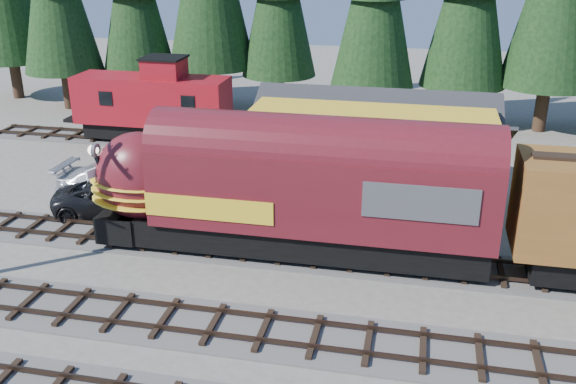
% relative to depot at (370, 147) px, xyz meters
% --- Properties ---
extents(ground, '(120.00, 120.00, 0.00)m').
position_rel_depot_xyz_m(ground, '(0.00, -10.50, -2.96)').
color(ground, '#6B665B').
rests_on(ground, ground).
extents(track_spur, '(32.00, 3.20, 0.33)m').
position_rel_depot_xyz_m(track_spur, '(-10.00, 7.50, -2.90)').
color(track_spur, '#4C4947').
rests_on(track_spur, ground).
extents(depot, '(12.80, 7.00, 5.30)m').
position_rel_depot_xyz_m(depot, '(0.00, 0.00, 0.00)').
color(depot, orange).
rests_on(depot, ground).
extents(locomotive, '(17.27, 3.43, 4.69)m').
position_rel_depot_xyz_m(locomotive, '(-3.23, -6.50, -0.24)').
color(locomotive, black).
rests_on(locomotive, ground).
extents(caboose, '(10.02, 2.91, 5.21)m').
position_rel_depot_xyz_m(caboose, '(-14.76, 7.50, -0.38)').
color(caboose, black).
rests_on(caboose, ground).
extents(pickup_truck_a, '(6.34, 4.24, 1.62)m').
position_rel_depot_xyz_m(pickup_truck_a, '(-12.04, -3.96, -2.15)').
color(pickup_truck_a, black).
rests_on(pickup_truck_a, ground).
extents(pickup_truck_b, '(6.80, 2.86, 1.96)m').
position_rel_depot_xyz_m(pickup_truck_b, '(-12.24, -2.66, -1.98)').
color(pickup_truck_b, '#B4B6BC').
rests_on(pickup_truck_b, ground).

